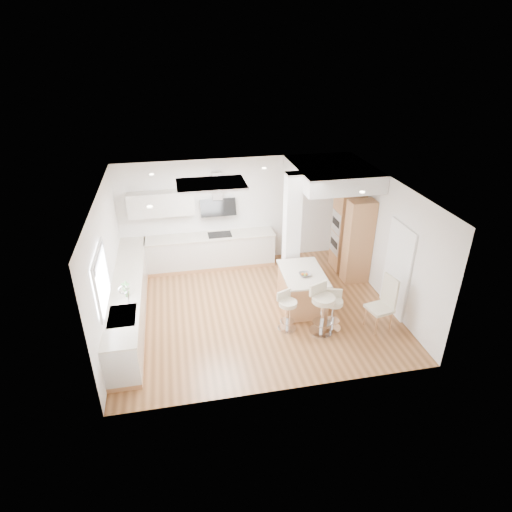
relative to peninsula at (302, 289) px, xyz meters
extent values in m
plane|color=#956137|center=(-1.06, 0.02, -0.43)|extent=(6.00, 6.00, 0.00)
cube|color=silver|center=(-1.06, 0.02, -0.43)|extent=(6.00, 5.00, 0.02)
cube|color=white|center=(-1.06, 2.52, 0.97)|extent=(6.00, 0.04, 2.80)
cube|color=white|center=(-4.06, 0.02, 0.97)|extent=(0.04, 5.00, 2.80)
cube|color=white|center=(1.94, 0.02, 0.97)|extent=(0.04, 5.00, 2.80)
cube|color=white|center=(-1.86, 0.62, 2.35)|extent=(1.40, 0.95, 0.05)
cube|color=white|center=(-1.86, 0.62, 2.33)|extent=(1.25, 0.80, 0.03)
cylinder|color=white|center=(-3.06, 1.52, 2.36)|extent=(0.10, 0.10, 0.02)
cylinder|color=white|center=(-3.06, -0.48, 2.36)|extent=(0.10, 0.10, 0.02)
cylinder|color=white|center=(-0.56, 1.52, 2.36)|extent=(0.10, 0.10, 0.02)
cylinder|color=white|center=(0.94, 1.02, 2.36)|extent=(0.10, 0.10, 0.02)
cylinder|color=white|center=(0.94, -0.48, 2.36)|extent=(0.10, 0.10, 0.02)
cube|color=white|center=(-4.02, -0.88, 1.22)|extent=(0.03, 1.15, 0.95)
cube|color=white|center=(-4.01, -0.88, 1.73)|extent=(0.04, 1.28, 0.06)
cube|color=white|center=(-4.01, -0.88, 0.72)|extent=(0.04, 1.28, 0.06)
cube|color=white|center=(-4.01, -1.49, 1.22)|extent=(0.04, 0.06, 0.95)
cube|color=white|center=(-4.01, -0.27, 1.22)|extent=(0.04, 0.06, 0.95)
cube|color=#929499|center=(-3.99, -0.88, 1.65)|extent=(0.03, 1.18, 0.14)
cube|color=#453E36|center=(1.93, -0.58, 0.57)|extent=(0.02, 0.90, 2.00)
cube|color=white|center=(1.91, -0.58, 0.57)|extent=(0.05, 1.00, 2.10)
cube|color=tan|center=(-3.76, 0.27, -0.38)|extent=(0.60, 4.50, 0.10)
cube|color=beige|center=(-3.76, 0.27, 0.05)|extent=(0.60, 4.50, 0.76)
cube|color=beige|center=(-3.76, 0.27, 0.45)|extent=(0.63, 4.50, 0.04)
cube|color=silver|center=(-3.76, -0.98, 0.46)|extent=(0.50, 0.75, 0.02)
cube|color=silver|center=(-3.76, -1.16, 0.41)|extent=(0.40, 0.34, 0.10)
cube|color=silver|center=(-3.76, -0.80, 0.41)|extent=(0.40, 0.34, 0.10)
cylinder|color=silver|center=(-3.64, -0.68, 0.65)|extent=(0.02, 0.02, 0.36)
torus|color=silver|center=(-3.71, -0.68, 0.83)|extent=(0.18, 0.02, 0.18)
imported|color=#5A994E|center=(-3.71, -0.33, 0.64)|extent=(0.17, 0.12, 0.33)
cube|color=tan|center=(-1.81, 2.22, -0.38)|extent=(3.30, 0.60, 0.10)
cube|color=beige|center=(-1.81, 2.22, 0.05)|extent=(3.30, 0.60, 0.76)
cube|color=beige|center=(-1.81, 2.22, 0.45)|extent=(3.33, 0.63, 0.04)
cube|color=black|center=(-1.56, 2.22, 0.48)|extent=(0.60, 0.40, 0.01)
cube|color=beige|center=(-2.96, 2.35, 1.37)|extent=(1.60, 0.34, 0.60)
cube|color=silver|center=(-1.56, 2.42, 1.72)|extent=(0.25, 0.18, 0.70)
cube|color=black|center=(-1.56, 2.34, 1.17)|extent=(0.90, 0.26, 0.44)
cube|color=white|center=(-0.01, 0.97, 0.97)|extent=(0.35, 0.35, 2.80)
cube|color=silver|center=(1.04, 1.42, 2.17)|extent=(1.78, 2.20, 0.40)
cube|color=tan|center=(1.62, 1.52, 0.62)|extent=(0.62, 0.62, 2.10)
cube|color=tan|center=(1.62, 0.82, 0.62)|extent=(0.62, 0.40, 2.10)
cube|color=silver|center=(1.31, 1.52, 0.87)|extent=(0.02, 0.55, 0.55)
cube|color=silver|center=(1.31, 1.52, 0.29)|extent=(0.02, 0.55, 0.55)
cube|color=black|center=(1.30, 1.52, 0.87)|extent=(0.01, 0.45, 0.18)
cube|color=black|center=(1.30, 1.52, 0.29)|extent=(0.01, 0.45, 0.18)
cube|color=tan|center=(0.00, 0.00, -0.02)|extent=(0.89, 1.34, 0.80)
cube|color=beige|center=(0.00, 0.00, 0.40)|extent=(0.97, 1.42, 0.04)
imported|color=slate|center=(-0.01, -0.14, 0.45)|extent=(0.25, 0.25, 0.06)
sphere|color=orange|center=(0.03, -0.14, 0.45)|extent=(0.07, 0.07, 0.07)
sphere|color=orange|center=(-0.04, -0.12, 0.45)|extent=(0.07, 0.07, 0.07)
sphere|color=olive|center=(-0.01, -0.18, 0.45)|extent=(0.07, 0.07, 0.07)
cylinder|color=silver|center=(-0.55, -0.81, -0.41)|extent=(0.51, 0.51, 0.03)
cylinder|color=silver|center=(-0.55, -0.81, -0.12)|extent=(0.08, 0.08, 0.58)
cylinder|color=silver|center=(-0.55, -0.81, -0.23)|extent=(0.40, 0.40, 0.01)
cylinder|color=beige|center=(-0.55, -0.81, 0.21)|extent=(0.49, 0.49, 0.09)
cube|color=beige|center=(-0.61, -0.68, 0.35)|extent=(0.33, 0.18, 0.19)
cylinder|color=silver|center=(0.11, -1.05, -0.41)|extent=(0.64, 0.64, 0.03)
cylinder|color=silver|center=(0.11, -1.05, -0.04)|extent=(0.10, 0.10, 0.72)
cylinder|color=silver|center=(0.11, -1.05, -0.18)|extent=(0.50, 0.50, 0.02)
cylinder|color=beige|center=(0.11, -1.05, 0.38)|extent=(0.61, 0.61, 0.11)
cube|color=beige|center=(0.04, -0.89, 0.54)|extent=(0.41, 0.22, 0.24)
cylinder|color=silver|center=(0.37, -0.97, -0.41)|extent=(0.48, 0.48, 0.03)
cylinder|color=silver|center=(0.37, -0.97, -0.11)|extent=(0.08, 0.08, 0.58)
cylinder|color=silver|center=(0.37, -0.97, -0.23)|extent=(0.37, 0.37, 0.01)
cylinder|color=beige|center=(0.37, -0.97, 0.22)|extent=(0.46, 0.46, 0.09)
cube|color=beige|center=(0.41, -0.83, 0.35)|extent=(0.34, 0.14, 0.20)
cube|color=beige|center=(1.31, -1.14, 0.06)|extent=(0.54, 0.54, 0.06)
cube|color=beige|center=(1.51, -1.10, 0.39)|extent=(0.14, 0.43, 0.74)
cylinder|color=tan|center=(1.16, -1.36, -0.20)|extent=(0.04, 0.04, 0.45)
cylinder|color=tan|center=(1.09, -1.00, -0.20)|extent=(0.04, 0.04, 0.45)
cylinder|color=tan|center=(1.52, -1.29, -0.20)|extent=(0.04, 0.04, 0.45)
cylinder|color=tan|center=(1.45, -0.93, -0.20)|extent=(0.04, 0.04, 0.45)
camera|label=1|loc=(-2.61, -7.80, 5.05)|focal=30.00mm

